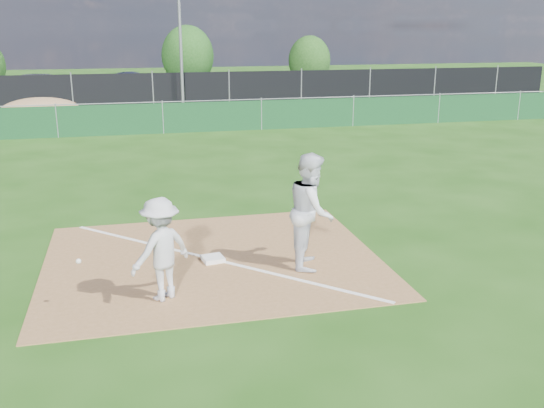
% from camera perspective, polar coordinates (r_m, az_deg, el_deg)
% --- Properties ---
extents(ground, '(90.00, 90.00, 0.00)m').
position_cam_1_polar(ground, '(19.80, -9.24, 4.18)').
color(ground, '#1B440E').
rests_on(ground, ground).
extents(infield_dirt, '(6.00, 5.00, 0.02)m').
position_cam_1_polar(infield_dirt, '(11.19, -5.60, -5.24)').
color(infield_dirt, brown).
rests_on(infield_dirt, ground).
extents(foul_line, '(5.01, 5.01, 0.01)m').
position_cam_1_polar(foul_line, '(11.18, -5.60, -5.17)').
color(foul_line, white).
rests_on(foul_line, infield_dirt).
extents(green_fence, '(44.00, 0.05, 1.20)m').
position_cam_1_polar(green_fence, '(24.61, -10.22, 7.93)').
color(green_fence, '#0F371A').
rests_on(green_fence, ground).
extents(dirt_mound, '(3.38, 2.60, 1.17)m').
position_cam_1_polar(dirt_mound, '(28.28, -20.93, 8.17)').
color(dirt_mound, olive).
rests_on(dirt_mound, ground).
extents(black_fence, '(46.00, 0.04, 1.80)m').
position_cam_1_polar(black_fence, '(32.51, -11.14, 10.43)').
color(black_fence, black).
rests_on(black_fence, ground).
extents(parking_lot, '(46.00, 9.00, 0.01)m').
position_cam_1_polar(parking_lot, '(37.57, -11.43, 9.81)').
color(parking_lot, black).
rests_on(parking_lot, ground).
extents(light_pole, '(0.16, 0.16, 8.00)m').
position_cam_1_polar(light_pole, '(32.14, -8.65, 16.03)').
color(light_pole, slate).
rests_on(light_pole, ground).
extents(first_base, '(0.42, 0.42, 0.08)m').
position_cam_1_polar(first_base, '(11.11, -5.58, -5.14)').
color(first_base, white).
rests_on(first_base, infield_dirt).
extents(play_at_first, '(1.86, 1.09, 1.63)m').
position_cam_1_polar(play_at_first, '(9.47, -10.42, -4.20)').
color(play_at_first, silver).
rests_on(play_at_first, infield_dirt).
extents(runner, '(1.04, 1.18, 2.04)m').
position_cam_1_polar(runner, '(10.61, 3.73, -0.62)').
color(runner, silver).
rests_on(runner, ground).
extents(car_left, '(5.08, 2.63, 1.65)m').
position_cam_1_polar(car_left, '(37.02, -20.60, 10.31)').
color(car_left, '#9A9CA1').
rests_on(car_left, parking_lot).
extents(car_mid, '(4.42, 1.62, 1.45)m').
position_cam_1_polar(car_mid, '(37.95, -12.64, 10.91)').
color(car_mid, black).
rests_on(car_mid, parking_lot).
extents(car_right, '(5.47, 3.75, 1.47)m').
position_cam_1_polar(car_right, '(36.51, -4.23, 11.07)').
color(car_right, black).
rests_on(car_right, parking_lot).
extents(tree_mid, '(3.54, 3.54, 4.20)m').
position_cam_1_polar(tree_mid, '(42.81, -7.94, 13.65)').
color(tree_mid, '#382316').
rests_on(tree_mid, ground).
extents(tree_right, '(2.94, 2.94, 3.49)m').
position_cam_1_polar(tree_right, '(43.84, 3.54, 13.35)').
color(tree_right, '#382316').
rests_on(tree_right, ground).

